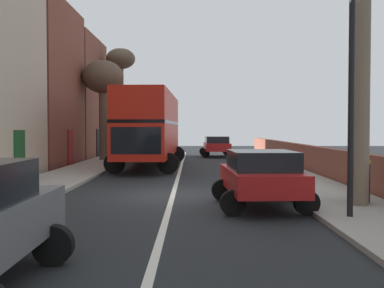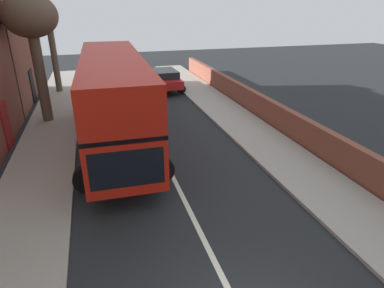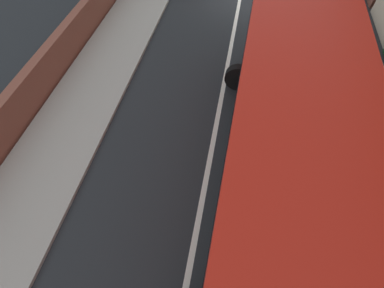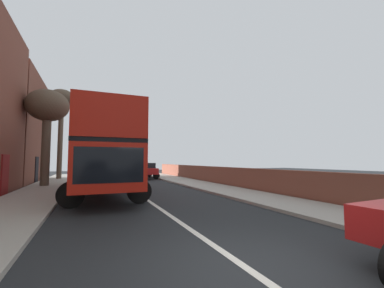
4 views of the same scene
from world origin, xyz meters
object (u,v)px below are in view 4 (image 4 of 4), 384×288
Objects in this scene: parked_car_red_right_4 at (144,169)px; street_tree_left_2 at (48,109)px; double_decker_bus at (105,150)px; street_tree_left_0 at (62,104)px.

parked_car_red_right_4 is 10.26m from street_tree_left_2.
street_tree_left_2 reaches higher than double_decker_bus.
parked_car_red_right_4 is 0.55× the size of street_tree_left_0.
street_tree_left_0 is at bearing 88.80° from street_tree_left_2.
parked_car_red_right_4 is at bearing 66.49° from double_decker_bus.
parked_car_red_right_4 is at bearing -10.98° from street_tree_left_0.
double_decker_bus is at bearing -51.99° from street_tree_left_2.
parked_car_red_right_4 is 0.71× the size of street_tree_left_2.
street_tree_left_2 is at bearing 128.01° from double_decker_bus.
street_tree_left_2 is at bearing -145.84° from parked_car_red_right_4.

